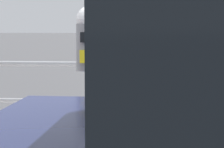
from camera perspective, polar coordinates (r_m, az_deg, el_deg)
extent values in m
cylinder|color=slate|center=(3.52, -2.62, -8.41)|extent=(0.07, 0.07, 1.08)
cylinder|color=slate|center=(3.41, -2.67, 3.17)|extent=(0.19, 0.19, 0.33)
sphere|color=silver|center=(3.41, -2.69, 6.48)|extent=(0.18, 0.18, 0.18)
cube|color=black|center=(3.31, -2.89, 4.34)|extent=(0.10, 0.01, 0.07)
cube|color=yellow|center=(3.32, -2.88, 2.07)|extent=(0.11, 0.01, 0.09)
cube|color=#2D478C|center=(3.55, 5.12, 1.68)|extent=(0.49, 0.36, 0.63)
sphere|color=beige|center=(3.54, 5.18, 8.59)|extent=(0.23, 0.23, 0.23)
cylinder|color=#2D478C|center=(3.65, 8.97, 2.03)|extent=(0.09, 0.09, 0.59)
cylinder|color=#2D478C|center=(3.30, 1.91, 3.16)|extent=(0.24, 0.44, 0.53)
cylinder|color=gray|center=(5.48, 0.77, 1.13)|extent=(24.00, 0.06, 0.06)
cylinder|color=gray|center=(5.53, 0.77, -3.31)|extent=(24.00, 0.05, 0.05)
cylinder|color=gray|center=(5.54, 0.77, -3.80)|extent=(0.06, 0.06, 0.96)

